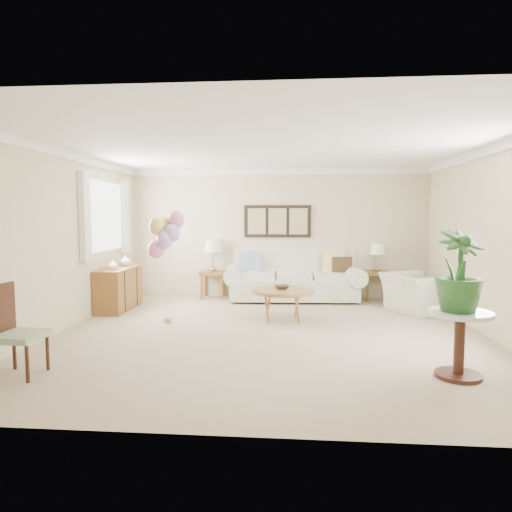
{
  "coord_description": "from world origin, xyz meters",
  "views": [
    {
      "loc": [
        0.34,
        -6.27,
        1.65
      ],
      "look_at": [
        -0.24,
        0.6,
        1.05
      ],
      "focal_mm": 32.0,
      "sensor_mm": 36.0,
      "label": 1
    }
  ],
  "objects_px": {
    "armchair": "(417,293)",
    "coffee_table": "(283,292)",
    "sofa": "(294,280)",
    "balloon_cluster": "(165,233)",
    "accent_chair": "(13,329)"
  },
  "relations": [
    {
      "from": "coffee_table",
      "to": "armchair",
      "type": "distance_m",
      "value": 2.42
    },
    {
      "from": "armchair",
      "to": "sofa",
      "type": "bearing_deg",
      "value": 40.23
    },
    {
      "from": "armchair",
      "to": "accent_chair",
      "type": "bearing_deg",
      "value": 101.86
    },
    {
      "from": "accent_chair",
      "to": "armchair",
      "type": "bearing_deg",
      "value": 35.51
    },
    {
      "from": "coffee_table",
      "to": "balloon_cluster",
      "type": "height_order",
      "value": "balloon_cluster"
    },
    {
      "from": "coffee_table",
      "to": "armchair",
      "type": "relative_size",
      "value": 0.97
    },
    {
      "from": "armchair",
      "to": "coffee_table",
      "type": "bearing_deg",
      "value": 85.65
    },
    {
      "from": "coffee_table",
      "to": "balloon_cluster",
      "type": "distance_m",
      "value": 2.05
    },
    {
      "from": "sofa",
      "to": "armchair",
      "type": "xyz_separation_m",
      "value": [
        2.11,
        -1.03,
        -0.06
      ]
    },
    {
      "from": "armchair",
      "to": "accent_chair",
      "type": "distance_m",
      "value": 6.14
    },
    {
      "from": "sofa",
      "to": "coffee_table",
      "type": "relative_size",
      "value": 2.79
    },
    {
      "from": "balloon_cluster",
      "to": "coffee_table",
      "type": "bearing_deg",
      "value": 11.17
    },
    {
      "from": "sofa",
      "to": "accent_chair",
      "type": "relative_size",
      "value": 2.88
    },
    {
      "from": "sofa",
      "to": "armchair",
      "type": "relative_size",
      "value": 2.7
    },
    {
      "from": "accent_chair",
      "to": "balloon_cluster",
      "type": "xyz_separation_m",
      "value": [
        0.92,
        2.41,
        0.91
      ]
    }
  ]
}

